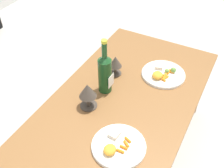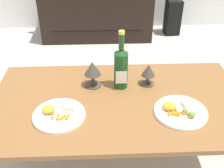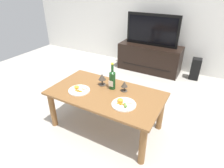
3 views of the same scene
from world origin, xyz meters
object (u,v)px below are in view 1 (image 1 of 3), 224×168
(wine_bottle, at_px, (105,72))
(dinner_plate_left, at_px, (118,146))
(dining_table, at_px, (123,110))
(goblet_right, at_px, (115,63))
(goblet_left, at_px, (88,92))
(dinner_plate_right, at_px, (163,74))

(wine_bottle, height_order, dinner_plate_left, wine_bottle)
(dining_table, height_order, wine_bottle, wine_bottle)
(dining_table, xyz_separation_m, goblet_right, (0.17, 0.14, 0.17))
(dining_table, distance_m, dinner_plate_left, 0.33)
(goblet_right, bearing_deg, wine_bottle, -174.29)
(dining_table, relative_size, goblet_right, 10.45)
(dining_table, distance_m, goblet_left, 0.26)
(wine_bottle, relative_size, dinner_plate_left, 1.30)
(dinner_plate_left, height_order, dinner_plate_right, dinner_plate_right)
(dining_table, relative_size, dinner_plate_right, 5.09)
(goblet_left, xyz_separation_m, goblet_right, (0.30, 0.00, -0.02))
(dinner_plate_left, xyz_separation_m, dinner_plate_right, (0.58, -0.00, 0.00))
(dining_table, xyz_separation_m, wine_bottle, (0.02, 0.12, 0.21))
(goblet_left, bearing_deg, dinner_plate_left, -122.18)
(dining_table, height_order, goblet_left, goblet_left)
(wine_bottle, xyz_separation_m, dinner_plate_right, (0.27, -0.24, -0.11))
(goblet_right, distance_m, dinner_plate_right, 0.29)
(wine_bottle, relative_size, dinner_plate_right, 1.27)
(wine_bottle, distance_m, dinner_plate_left, 0.41)
(wine_bottle, distance_m, dinner_plate_right, 0.38)
(dinner_plate_left, bearing_deg, goblet_right, 28.83)
(wine_bottle, height_order, goblet_left, wine_bottle)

